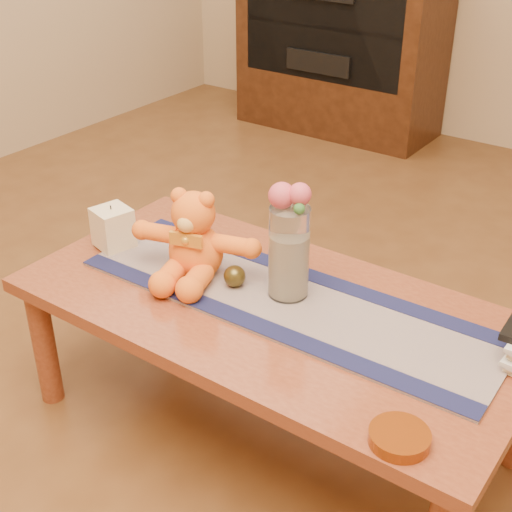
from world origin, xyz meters
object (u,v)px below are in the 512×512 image
Objects in this scene: teddy_bear at (195,234)px; amber_dish at (399,438)px; pillar_candle at (113,227)px; glass_vase at (289,252)px; bronze_ball at (235,276)px.

teddy_bear is 2.81× the size of amber_dish.
pillar_candle is (-0.31, -0.02, -0.06)m from teddy_bear.
bronze_ball is at bearing -160.06° from glass_vase.
bronze_ball is (-0.14, -0.05, -0.10)m from glass_vase.
bronze_ball reaches higher than amber_dish.
glass_vase reaches higher than pillar_candle.
teddy_bear is at bearing 160.25° from amber_dish.
teddy_bear is at bearing 4.28° from pillar_candle.
pillar_candle is 0.60m from glass_vase.
teddy_bear is at bearing -178.08° from bronze_ball.
teddy_bear is 5.89× the size of bronze_ball.
bronze_ball is (0.13, 0.00, -0.09)m from teddy_bear.
glass_vase is (0.28, 0.06, 0.01)m from teddy_bear.
pillar_candle reaches higher than amber_dish.
glass_vase is at bearing 145.98° from amber_dish.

